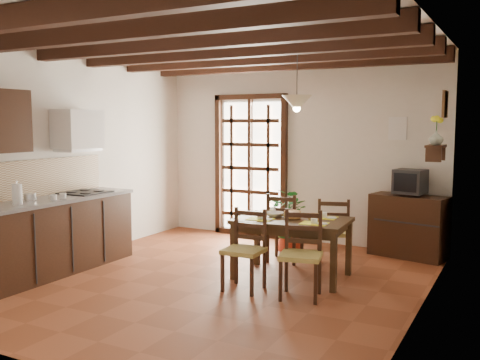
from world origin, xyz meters
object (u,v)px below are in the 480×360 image
Objects in this scene: kitchen_counter at (54,234)px; crt_tv at (410,181)px; chair_far_right at (333,245)px; dining_table at (292,226)px; chair_far_left at (285,240)px; chair_near_left at (244,265)px; sideboard at (409,226)px; potted_plant at (290,211)px; chair_near_right at (301,271)px; pendant_lamp at (297,101)px.

crt_tv is (3.70, 2.82, 0.57)m from kitchen_counter.
kitchen_counter reaches higher than chair_far_right.
crt_tv reaches higher than dining_table.
dining_table is 1.48× the size of chair_far_left.
chair_near_left is at bearing -116.04° from dining_table.
crt_tv is (0.00, -0.01, 0.61)m from sideboard.
chair_far_right is at bearing 66.11° from chair_near_left.
potted_plant is (-1.60, -0.38, 0.15)m from sideboard.
kitchen_counter reaches higher than chair_far_left.
kitchen_counter reaches higher than chair_near_left.
kitchen_counter is 2.44m from chair_near_left.
chair_near_left is 1.33m from chair_far_left.
chair_near_right reaches higher than chair_near_left.
kitchen_counter is 4.68m from crt_tv.
potted_plant is at bearing -52.39° from chair_far_right.
potted_plant reaches higher than chair_far_left.
chair_near_right is 1.48m from chair_far_left.
chair_near_right is at bearing 75.95° from chair_far_right.
chair_far_right is 0.89× the size of sideboard.
pendant_lamp is (-1.03, -1.56, 1.65)m from sideboard.
kitchen_counter is at bearing -160.13° from dining_table.
pendant_lamp is (-1.03, -1.55, 1.04)m from crt_tv.
pendant_lamp is (0.00, 0.10, 1.46)m from dining_table.
chair_near_left is 2.79m from crt_tv.
crt_tv is 2.13m from pendant_lamp.
dining_table is (2.66, 1.17, 0.14)m from kitchen_counter.
crt_tv is at bearing 56.39° from pendant_lamp.
crt_tv is (0.75, 0.97, 0.76)m from chair_far_right.
sideboard is at bearing 59.24° from chair_near_left.
pendant_lamp is at bearing 119.95° from chair_far_left.
chair_near_right is 1.02× the size of chair_far_right.
pendant_lamp reaches higher than crt_tv.
dining_table is at bearing -66.10° from potted_plant.
chair_near_right is at bearing 2.30° from chair_near_left.
chair_near_left is 2.00m from potted_plant.
dining_table is 0.81m from chair_far_right.
potted_plant reaches higher than chair_near_left.
sideboard reaches higher than dining_table.
chair_near_right is (0.65, 0.04, 0.01)m from chair_near_left.
pendant_lamp is at bearing 68.85° from chair_near_left.
crt_tv reaches higher than chair_far_right.
crt_tv is at bearing 54.22° from dining_table.
potted_plant is at bearing 110.10° from dining_table.
sideboard is (1.40, 1.02, 0.14)m from chair_far_left.
kitchen_counter is 3.08m from chair_near_right.
sideboard is 2.49m from pendant_lamp.
chair_far_right is 1.91m from pendant_lamp.
crt_tv is at bearing -77.89° from sideboard.
kitchen_counter is at bearing 33.96° from chair_far_left.
pendant_lamp reaches higher than chair_near_right.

